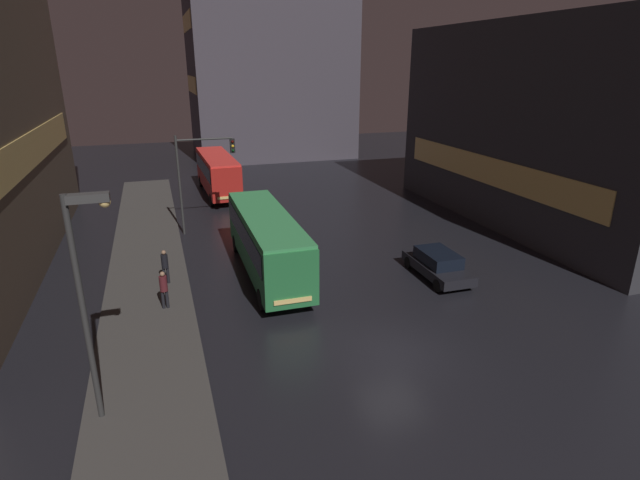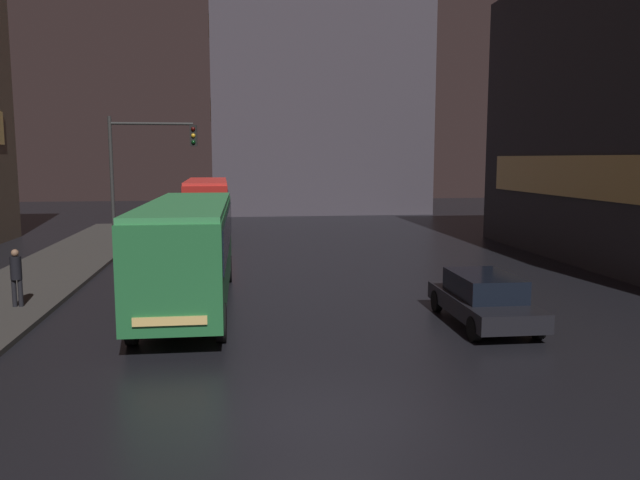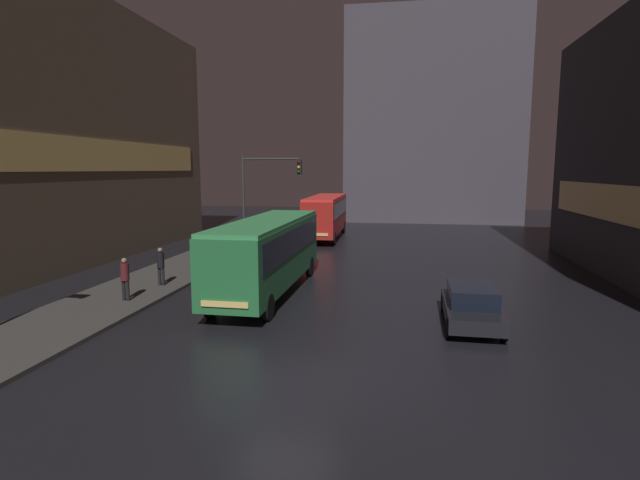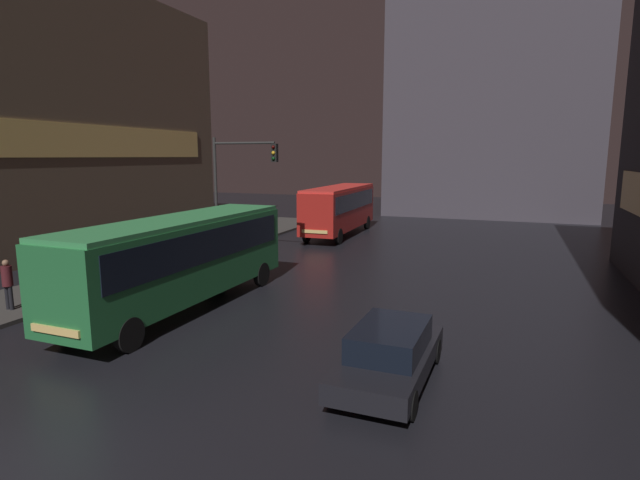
# 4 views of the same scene
# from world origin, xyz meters

# --- Properties ---
(ground_plane) EXTENTS (120.00, 120.00, 0.00)m
(ground_plane) POSITION_xyz_m (0.00, 0.00, 0.00)
(ground_plane) COLOR black
(sidewalk_left) EXTENTS (4.00, 48.00, 0.15)m
(sidewalk_left) POSITION_xyz_m (-9.00, 10.00, 0.07)
(sidewalk_left) COLOR #3D3A38
(sidewalk_left) RESTS_ON ground
(building_left_tower) EXTENTS (10.07, 26.71, 15.36)m
(building_left_tower) POSITION_xyz_m (-19.17, 15.24, 7.68)
(building_left_tower) COLOR brown
(building_left_tower) RESTS_ON ground
(building_far_backdrop) EXTENTS (18.07, 12.00, 21.53)m
(building_far_backdrop) POSITION_xyz_m (5.78, 45.37, 10.77)
(building_far_backdrop) COLOR #423D47
(building_far_backdrop) RESTS_ON ground
(bus_near) EXTENTS (2.59, 10.71, 3.31)m
(bus_near) POSITION_xyz_m (-2.92, 9.04, 2.04)
(bus_near) COLOR #236B38
(bus_near) RESTS_ON ground
(bus_far) EXTENTS (2.60, 9.98, 3.37)m
(bus_far) POSITION_xyz_m (-3.12, 27.20, 2.07)
(bus_far) COLOR #AD1E19
(bus_far) RESTS_ON ground
(car_taxi) EXTENTS (1.98, 4.60, 1.43)m
(car_taxi) POSITION_xyz_m (5.41, 5.87, 0.74)
(car_taxi) COLOR black
(car_taxi) RESTS_ON ground
(pedestrian_near) EXTENTS (0.36, 0.36, 1.77)m
(pedestrian_near) POSITION_xyz_m (-8.08, 9.17, 1.17)
(pedestrian_near) COLOR black
(pedestrian_near) RESTS_ON sidewalk_left
(pedestrian_mid) EXTENTS (0.46, 0.46, 1.78)m
(pedestrian_mid) POSITION_xyz_m (-8.22, 6.38, 1.19)
(pedestrian_mid) COLOR black
(pedestrian_mid) RESTS_ON sidewalk_left
(traffic_light_main) EXTENTS (3.71, 0.35, 6.41)m
(traffic_light_main) POSITION_xyz_m (-5.42, 17.28, 4.36)
(traffic_light_main) COLOR #2D2D2D
(traffic_light_main) RESTS_ON ground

